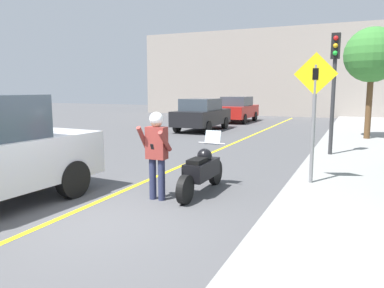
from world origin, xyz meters
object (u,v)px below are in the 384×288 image
Objects in this scene: crossing_sign at (314,106)px; parked_car_black at (202,114)px; person_biker at (156,146)px; parked_car_red at (237,109)px; motorcycle at (202,170)px; traffic_light at (334,71)px; street_tree at (372,55)px.

crossing_sign reaches higher than parked_car_black.
person_biker reaches higher than parked_car_red.
crossing_sign is (2.06, 1.30, 1.34)m from motorcycle.
street_tree reaches higher than traffic_light.
motorcycle is 0.53× the size of parked_car_red.
traffic_light reaches higher than parked_car_black.
traffic_light is at bearing 88.17° from crossing_sign.
parked_car_black is at bearing 112.57° from motorcycle.
motorcycle is at bearing -75.27° from parked_car_red.
parked_car_red is (-4.40, 16.75, 0.37)m from motorcycle.
crossing_sign reaches higher than parked_car_red.
street_tree is 10.61m from parked_car_red.
motorcycle is at bearing 52.32° from person_biker.
parked_car_black and parked_car_red have the same top height.
person_biker is 0.62× the size of crossing_sign.
person_biker is at bearing -110.05° from street_tree.
traffic_light is 13.35m from parked_car_red.
street_tree is at bearing 69.95° from person_biker.
motorcycle is at bearing -67.43° from parked_car_black.
person_biker is at bearing -141.78° from crossing_sign.
motorcycle is 6.14m from traffic_light.
motorcycle is 0.49× the size of street_tree.
person_biker reaches higher than parked_car_black.
parked_car_red is at bearing 87.90° from parked_car_black.
crossing_sign is 0.67× the size of parked_car_red.
traffic_light is at bearing 67.53° from motorcycle.
street_tree is (1.12, 4.68, 0.80)m from traffic_light.
crossing_sign is (2.69, 2.12, 0.76)m from person_biker.
traffic_light is 0.88× the size of parked_car_red.
parked_car_black is at bearing 139.52° from traffic_light.
crossing_sign is at bearing -67.30° from parked_car_red.
person_biker is 6.92m from traffic_light.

